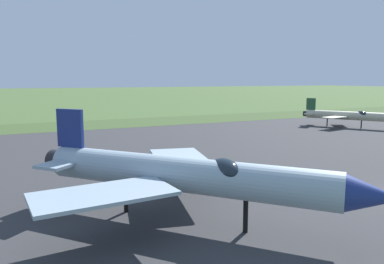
% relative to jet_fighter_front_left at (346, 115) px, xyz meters
% --- Properties ---
extents(asphalt_apron, '(104.01, 47.12, 0.05)m').
position_rel_jet_fighter_front_left_xyz_m(asphalt_apron, '(-22.92, -10.56, -1.78)').
color(asphalt_apron, '#333335').
rests_on(asphalt_apron, ground).
extents(grass_verge_strip, '(164.01, 12.00, 0.06)m').
position_rel_jet_fighter_front_left_xyz_m(grass_verge_strip, '(-22.92, 19.00, -1.78)').
color(grass_verge_strip, '#3A5027').
rests_on(grass_verge_strip, ground).
extents(jet_fighter_front_left, '(8.62, 11.63, 4.17)m').
position_rel_jet_fighter_front_left_xyz_m(jet_fighter_front_left, '(0.00, 0.00, 0.00)').
color(jet_fighter_front_left, '#B7B293').
rests_on(jet_fighter_front_left, ground).
extents(jet_fighter_rear_center, '(13.86, 14.71, 5.41)m').
position_rel_jet_fighter_front_left_xyz_m(jet_fighter_rear_center, '(-36.00, -22.87, 0.66)').
color(jet_fighter_rear_center, '#8EA3B2').
rests_on(jet_fighter_rear_center, ground).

